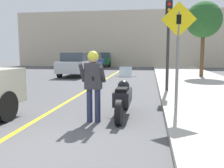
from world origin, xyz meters
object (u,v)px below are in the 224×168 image
object	(u,v)px
motorcycle	(123,98)
parked_car_blue	(91,61)
traffic_light	(168,29)
street_tree	(204,20)
parked_car_silver	(77,64)
person_biker	(93,79)
crossing_sign	(178,46)
parked_car_green	(104,60)

from	to	relation	value
motorcycle	parked_car_blue	distance (m)	17.33
traffic_light	street_tree	bearing A→B (deg)	68.21
parked_car_silver	parked_car_blue	bearing A→B (deg)	93.51
motorcycle	street_tree	distance (m)	11.53
parked_car_silver	parked_car_blue	world-z (taller)	same
person_biker	parked_car_blue	distance (m)	17.81
crossing_sign	parked_car_green	bearing A→B (deg)	105.34
parked_car_green	crossing_sign	bearing A→B (deg)	-74.66
motorcycle	parked_car_green	xyz separation A→B (m)	(-4.79, 22.94, 0.36)
crossing_sign	parked_car_green	xyz separation A→B (m)	(-6.20, 22.60, -1.00)
traffic_light	parked_car_green	size ratio (longest dim) A/B	0.85
motorcycle	crossing_sign	bearing A→B (deg)	13.57
traffic_light	street_tree	world-z (taller)	street_tree
parked_car_silver	parked_car_blue	distance (m)	5.85
street_tree	parked_car_silver	size ratio (longest dim) A/B	1.13
person_biker	parked_car_green	world-z (taller)	person_biker
parked_car_blue	street_tree	bearing A→B (deg)	-35.43
person_biker	street_tree	bearing A→B (deg)	67.22
crossing_sign	parked_car_blue	xyz separation A→B (m)	(-6.28, 16.29, -1.00)
parked_car_blue	parked_car_green	xyz separation A→B (m)	(0.08, 6.31, 0.00)
motorcycle	traffic_light	size ratio (longest dim) A/B	0.64
motorcycle	parked_car_green	world-z (taller)	parked_car_green
motorcycle	person_biker	bearing A→B (deg)	-133.73
crossing_sign	street_tree	world-z (taller)	street_tree
traffic_light	street_tree	distance (m)	7.07
crossing_sign	street_tree	size ratio (longest dim) A/B	0.60
crossing_sign	traffic_light	xyz separation A→B (m)	(-0.02, 3.50, 0.77)
motorcycle	person_biker	distance (m)	1.09
person_biker	street_tree	xyz separation A→B (m)	(4.62, 11.01, 2.66)
crossing_sign	parked_car_silver	world-z (taller)	crossing_sign
traffic_light	parked_car_silver	size ratio (longest dim) A/B	0.85
crossing_sign	parked_car_blue	world-z (taller)	crossing_sign
parked_car_green	person_biker	bearing A→B (deg)	-80.04
motorcycle	parked_car_green	distance (m)	23.43
traffic_light	parked_car_silver	distance (m)	9.28
crossing_sign	parked_car_silver	size ratio (longest dim) A/B	0.68
motorcycle	street_tree	xyz separation A→B (m)	(3.98, 10.33, 3.22)
parked_car_silver	parked_car_green	size ratio (longest dim) A/B	1.00
person_biker	crossing_sign	world-z (taller)	crossing_sign
person_biker	parked_car_silver	size ratio (longest dim) A/B	0.41
street_tree	parked_car_silver	distance (m)	8.97
parked_car_green	street_tree	bearing A→B (deg)	-55.17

